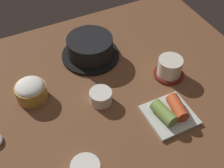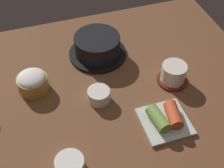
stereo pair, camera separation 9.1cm
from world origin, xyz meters
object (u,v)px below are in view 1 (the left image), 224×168
object	(u,v)px
tea_cup_with_saucer	(170,68)
banchan_cup_center	(101,97)
stone_pot	(90,48)
rice_bowl	(31,90)
kimchi_plate	(170,112)

from	to	relation	value
tea_cup_with_saucer	banchan_cup_center	bearing A→B (deg)	-178.89
stone_pot	rice_bowl	distance (cm)	24.48
stone_pot	banchan_cup_center	distance (cm)	20.18
tea_cup_with_saucer	banchan_cup_center	xyz separation A→B (cm)	(-23.78, -0.46, -1.07)
stone_pot	banchan_cup_center	xyz separation A→B (cm)	(-5.16, -19.45, -1.55)
banchan_cup_center	kimchi_plate	world-z (taller)	kimchi_plate
rice_bowl	banchan_cup_center	size ratio (longest dim) A/B	1.38
rice_bowl	banchan_cup_center	world-z (taller)	rice_bowl
banchan_cup_center	kimchi_plate	distance (cm)	20.10
stone_pot	tea_cup_with_saucer	size ratio (longest dim) A/B	2.04
rice_bowl	kimchi_plate	world-z (taller)	rice_bowl
tea_cup_with_saucer	kimchi_plate	xyz separation A→B (cm)	(-8.86, -13.93, -1.40)
banchan_cup_center	kimchi_plate	bearing A→B (deg)	-42.08
stone_pot	kimchi_plate	xyz separation A→B (cm)	(9.75, -32.91, -1.88)
banchan_cup_center	kimchi_plate	size ratio (longest dim) A/B	0.51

